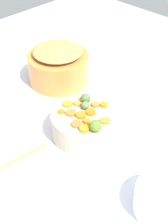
# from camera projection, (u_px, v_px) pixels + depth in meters

# --- Properties ---
(tabletop) EXTENTS (2.40, 2.40, 0.02)m
(tabletop) POSITION_uv_depth(u_px,v_px,m) (90.00, 147.00, 1.15)
(tabletop) COLOR silver
(tabletop) RESTS_ON ground
(serving_bowl_carrots) EXTENTS (0.24, 0.24, 0.10)m
(serving_bowl_carrots) POSITION_uv_depth(u_px,v_px,m) (84.00, 124.00, 1.16)
(serving_bowl_carrots) COLOR #BDAA8E
(serving_bowl_carrots) RESTS_ON tabletop
(metal_pot) EXTENTS (0.28, 0.28, 0.13)m
(metal_pot) POSITION_uv_depth(u_px,v_px,m) (59.00, 68.00, 1.44)
(metal_pot) COLOR #C4813B
(metal_pot) RESTS_ON tabletop
(stuffing_mound) EXTENTS (0.22, 0.22, 0.04)m
(stuffing_mound) POSITION_uv_depth(u_px,v_px,m) (58.00, 51.00, 1.38)
(stuffing_mound) COLOR tan
(stuffing_mound) RESTS_ON metal_pot
(carrot_slice_0) EXTENTS (0.05, 0.05, 0.01)m
(carrot_slice_0) POSITION_uv_depth(u_px,v_px,m) (67.00, 104.00, 1.17)
(carrot_slice_0) COLOR orange
(carrot_slice_0) RESTS_ON serving_bowl_carrots
(carrot_slice_1) EXTENTS (0.05, 0.05, 0.01)m
(carrot_slice_1) POSITION_uv_depth(u_px,v_px,m) (77.00, 124.00, 1.08)
(carrot_slice_1) COLOR orange
(carrot_slice_1) RESTS_ON serving_bowl_carrots
(carrot_slice_2) EXTENTS (0.04, 0.04, 0.01)m
(carrot_slice_2) POSITION_uv_depth(u_px,v_px,m) (104.00, 105.00, 1.17)
(carrot_slice_2) COLOR orange
(carrot_slice_2) RESTS_ON serving_bowl_carrots
(carrot_slice_3) EXTENTS (0.04, 0.04, 0.01)m
(carrot_slice_3) POSITION_uv_depth(u_px,v_px,m) (61.00, 112.00, 1.14)
(carrot_slice_3) COLOR orange
(carrot_slice_3) RESTS_ON serving_bowl_carrots
(carrot_slice_4) EXTENTS (0.04, 0.04, 0.01)m
(carrot_slice_4) POSITION_uv_depth(u_px,v_px,m) (71.00, 113.00, 1.13)
(carrot_slice_4) COLOR orange
(carrot_slice_4) RESTS_ON serving_bowl_carrots
(carrot_slice_5) EXTENTS (0.04, 0.04, 0.01)m
(carrot_slice_5) POSITION_uv_depth(u_px,v_px,m) (78.00, 103.00, 1.17)
(carrot_slice_5) COLOR orange
(carrot_slice_5) RESTS_ON serving_bowl_carrots
(carrot_slice_6) EXTENTS (0.03, 0.03, 0.01)m
(carrot_slice_6) POSITION_uv_depth(u_px,v_px,m) (86.00, 122.00, 1.09)
(carrot_slice_6) COLOR orange
(carrot_slice_6) RESTS_ON serving_bowl_carrots
(carrot_slice_7) EXTENTS (0.05, 0.05, 0.01)m
(carrot_slice_7) POSITION_uv_depth(u_px,v_px,m) (81.00, 115.00, 1.12)
(carrot_slice_7) COLOR orange
(carrot_slice_7) RESTS_ON serving_bowl_carrots
(carrot_slice_8) EXTENTS (0.04, 0.04, 0.01)m
(carrot_slice_8) POSITION_uv_depth(u_px,v_px,m) (105.00, 121.00, 1.10)
(carrot_slice_8) COLOR orange
(carrot_slice_8) RESTS_ON serving_bowl_carrots
(carrot_slice_9) EXTENTS (0.04, 0.04, 0.01)m
(carrot_slice_9) POSITION_uv_depth(u_px,v_px,m) (84.00, 129.00, 1.06)
(carrot_slice_9) COLOR orange
(carrot_slice_9) RESTS_ON serving_bowl_carrots
(carrot_slice_10) EXTENTS (0.04, 0.04, 0.01)m
(carrot_slice_10) POSITION_uv_depth(u_px,v_px,m) (95.00, 105.00, 1.17)
(carrot_slice_10) COLOR orange
(carrot_slice_10) RESTS_ON serving_bowl_carrots
(carrot_slice_11) EXTENTS (0.05, 0.05, 0.01)m
(carrot_slice_11) POSITION_uv_depth(u_px,v_px,m) (91.00, 112.00, 1.13)
(carrot_slice_11) COLOR orange
(carrot_slice_11) RESTS_ON serving_bowl_carrots
(brussels_sprout_0) EXTENTS (0.04, 0.04, 0.04)m
(brussels_sprout_0) POSITION_uv_depth(u_px,v_px,m) (96.00, 126.00, 1.05)
(brussels_sprout_0) COLOR #578526
(brussels_sprout_0) RESTS_ON serving_bowl_carrots
(brussels_sprout_1) EXTENTS (0.03, 0.03, 0.03)m
(brussels_sprout_1) POSITION_uv_depth(u_px,v_px,m) (85.00, 105.00, 1.15)
(brussels_sprout_1) COLOR #5B7D40
(brussels_sprout_1) RESTS_ON serving_bowl_carrots
(brussels_sprout_2) EXTENTS (0.04, 0.04, 0.04)m
(brussels_sprout_2) POSITION_uv_depth(u_px,v_px,m) (85.00, 98.00, 1.17)
(brussels_sprout_2) COLOR #4D6C39
(brussels_sprout_2) RESTS_ON serving_bowl_carrots
(casserole_dish) EXTENTS (0.18, 0.18, 0.08)m
(casserole_dish) POSITION_uv_depth(u_px,v_px,m) (165.00, 201.00, 0.92)
(casserole_dish) COLOR white
(casserole_dish) RESTS_ON tabletop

